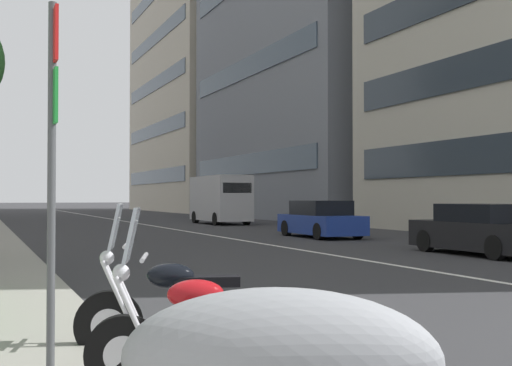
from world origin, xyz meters
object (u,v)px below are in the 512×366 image
car_lead_in_lane (321,220)px  motorcycle_by_sign_pole (211,336)px  motorcycle_under_tarp (277,362)px  delivery_van_ahead (220,199)px  parking_sign_by_curb (53,146)px  car_approaching_light (484,231)px  motorcycle_nearest_camera (184,311)px

car_lead_in_lane → motorcycle_by_sign_pole: bearing=150.5°
motorcycle_under_tarp → car_lead_in_lane: (19.44, -10.57, 0.13)m
delivery_van_ahead → parking_sign_by_curb: parking_sign_by_curb is taller
car_approaching_light → delivery_van_ahead: 22.47m
motorcycle_nearest_camera → delivery_van_ahead: delivery_van_ahead is taller
motorcycle_under_tarp → car_approaching_light: bearing=-108.1°
car_approaching_light → motorcycle_by_sign_pole: bearing=131.3°
motorcycle_under_tarp → car_approaching_light: size_ratio=0.49×
motorcycle_nearest_camera → car_lead_in_lane: motorcycle_nearest_camera is taller
motorcycle_by_sign_pole → motorcycle_nearest_camera: bearing=-79.0°
motorcycle_by_sign_pole → delivery_van_ahead: (31.77, -11.24, 1.04)m
motorcycle_by_sign_pole → motorcycle_nearest_camera: size_ratio=0.96×
car_approaching_light → motorcycle_nearest_camera: bearing=127.8°
motorcycle_by_sign_pole → car_approaching_light: 14.31m
motorcycle_under_tarp → parking_sign_by_curb: 2.27m
motorcycle_under_tarp → delivery_van_ahead: 35.07m
motorcycle_by_sign_pole → car_lead_in_lane: 20.87m
motorcycle_nearest_camera → parking_sign_by_curb: parking_sign_by_curb is taller
motorcycle_nearest_camera → car_approaching_light: size_ratio=0.49×
motorcycle_nearest_camera → motorcycle_by_sign_pole: bearing=99.5°
car_approaching_light → delivery_van_ahead: delivery_van_ahead is taller
motorcycle_under_tarp → motorcycle_by_sign_pole: motorcycle_by_sign_pole is taller
delivery_van_ahead → parking_sign_by_curb: size_ratio=1.93×
motorcycle_under_tarp → motorcycle_nearest_camera: bearing=-66.3°
motorcycle_by_sign_pole → motorcycle_nearest_camera: motorcycle_nearest_camera is taller
parking_sign_by_curb → delivery_van_ahead: bearing=-21.4°
car_approaching_light → motorcycle_under_tarp: bearing=135.1°
car_lead_in_lane → delivery_van_ahead: delivery_van_ahead is taller
motorcycle_nearest_camera → car_approaching_light: bearing=-127.9°
car_approaching_light → parking_sign_by_curb: 15.37m
car_approaching_light → delivery_van_ahead: size_ratio=0.79×
parking_sign_by_curb → car_approaching_light: bearing=-52.2°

